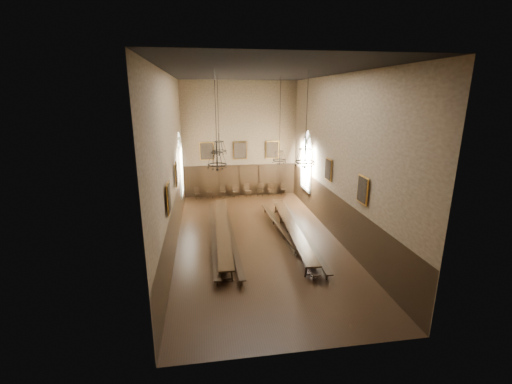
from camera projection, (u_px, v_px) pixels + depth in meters
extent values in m
cube|color=black|center=(257.00, 239.00, 19.52)|extent=(9.00, 18.00, 0.02)
cube|color=black|center=(258.00, 72.00, 17.04)|extent=(9.00, 18.00, 0.02)
cube|color=#826C50|center=(240.00, 140.00, 26.84)|extent=(9.00, 0.02, 9.00)
cube|color=#826C50|center=(307.00, 220.00, 9.71)|extent=(9.00, 0.02, 9.00)
cube|color=#826C50|center=(171.00, 164.00, 17.62)|extent=(0.02, 18.00, 9.00)
cube|color=#826C50|center=(338.00, 159.00, 18.93)|extent=(0.02, 18.00, 9.00)
cube|color=black|center=(222.00, 227.00, 19.21)|extent=(0.92, 10.11, 0.07)
cube|color=black|center=(292.00, 226.00, 19.49)|extent=(1.18, 9.81, 0.07)
cube|color=black|center=(213.00, 233.00, 19.27)|extent=(0.33, 10.65, 0.05)
cube|color=black|center=(231.00, 234.00, 19.15)|extent=(0.44, 10.27, 0.05)
cube|color=black|center=(284.00, 232.00, 19.41)|extent=(0.89, 10.06, 0.05)
cube|color=black|center=(301.00, 229.00, 19.73)|extent=(0.77, 10.51, 0.05)
cube|color=black|center=(198.00, 194.00, 26.96)|extent=(0.49, 0.49, 0.05)
cube|color=black|center=(197.00, 190.00, 27.06)|extent=(0.39, 0.15, 0.47)
cube|color=black|center=(210.00, 192.00, 27.15)|extent=(0.44, 0.44, 0.05)
cube|color=black|center=(210.00, 189.00, 27.25)|extent=(0.44, 0.05, 0.52)
cube|color=black|center=(223.00, 192.00, 27.21)|extent=(0.56, 0.56, 0.05)
cube|color=black|center=(222.00, 188.00, 27.32)|extent=(0.44, 0.17, 0.53)
cube|color=black|center=(236.00, 192.00, 27.40)|extent=(0.52, 0.52, 0.05)
cube|color=black|center=(235.00, 188.00, 27.51)|extent=(0.42, 0.15, 0.51)
cube|color=black|center=(248.00, 191.00, 27.57)|extent=(0.55, 0.55, 0.05)
cube|color=black|center=(247.00, 187.00, 27.68)|extent=(0.44, 0.16, 0.53)
cube|color=black|center=(260.00, 190.00, 27.68)|extent=(0.55, 0.55, 0.05)
cube|color=black|center=(260.00, 186.00, 27.79)|extent=(0.45, 0.15, 0.54)
cube|color=black|center=(271.00, 190.00, 27.85)|extent=(0.54, 0.54, 0.05)
cube|color=black|center=(270.00, 186.00, 27.96)|extent=(0.46, 0.13, 0.54)
cube|color=black|center=(283.00, 189.00, 28.01)|extent=(0.52, 0.52, 0.05)
cube|color=black|center=(283.00, 185.00, 28.12)|extent=(0.45, 0.12, 0.53)
cylinder|color=black|center=(218.00, 104.00, 19.29)|extent=(0.03, 0.03, 3.19)
torus|color=black|center=(219.00, 151.00, 20.01)|extent=(0.85, 0.85, 0.05)
torus|color=black|center=(219.00, 142.00, 19.86)|extent=(0.54, 0.54, 0.04)
cylinder|color=black|center=(219.00, 143.00, 19.89)|extent=(0.06, 0.06, 1.20)
cylinder|color=black|center=(280.00, 110.00, 20.46)|extent=(0.03, 0.03, 3.94)
torus|color=black|center=(279.00, 160.00, 21.29)|extent=(0.85, 0.85, 0.05)
torus|color=black|center=(279.00, 151.00, 21.14)|extent=(0.54, 0.54, 0.04)
cylinder|color=black|center=(279.00, 153.00, 21.16)|extent=(0.06, 0.06, 1.21)
cylinder|color=black|center=(215.00, 105.00, 14.49)|extent=(0.03, 0.03, 3.01)
torus|color=black|center=(217.00, 165.00, 15.19)|extent=(0.85, 0.85, 0.05)
torus|color=black|center=(217.00, 152.00, 15.04)|extent=(0.54, 0.54, 0.04)
cylinder|color=black|center=(217.00, 155.00, 15.07)|extent=(0.06, 0.06, 1.20)
cylinder|color=black|center=(307.00, 104.00, 15.49)|extent=(0.03, 0.03, 2.97)
torus|color=black|center=(305.00, 162.00, 16.22)|extent=(0.94, 0.94, 0.06)
torus|color=black|center=(305.00, 149.00, 16.05)|extent=(0.60, 0.60, 0.04)
cylinder|color=black|center=(305.00, 151.00, 16.08)|extent=(0.07, 0.07, 1.32)
cube|color=#C58A2F|center=(207.00, 151.00, 26.56)|extent=(1.10, 0.12, 1.40)
cube|color=black|center=(207.00, 151.00, 26.56)|extent=(0.98, 0.02, 1.28)
cube|color=#C58A2F|center=(240.00, 150.00, 26.94)|extent=(1.10, 0.12, 1.40)
cube|color=black|center=(240.00, 150.00, 26.94)|extent=(0.98, 0.02, 1.28)
cube|color=#C58A2F|center=(272.00, 150.00, 27.32)|extent=(1.10, 0.12, 1.40)
cube|color=black|center=(272.00, 150.00, 27.32)|extent=(0.98, 0.02, 1.28)
cube|color=#C58A2F|center=(176.00, 175.00, 18.81)|extent=(0.12, 1.00, 1.30)
cube|color=black|center=(176.00, 175.00, 18.81)|extent=(0.02, 0.88, 1.18)
cube|color=#C58A2F|center=(169.00, 198.00, 14.54)|extent=(0.12, 1.00, 1.30)
cube|color=black|center=(169.00, 198.00, 14.54)|extent=(0.02, 0.88, 1.18)
cube|color=#C58A2F|center=(328.00, 170.00, 20.09)|extent=(0.12, 1.00, 1.30)
cube|color=black|center=(328.00, 170.00, 20.09)|extent=(0.02, 0.88, 1.18)
cube|color=#C58A2F|center=(363.00, 190.00, 15.81)|extent=(0.12, 1.00, 1.30)
cube|color=black|center=(363.00, 190.00, 15.81)|extent=(0.02, 0.88, 1.18)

